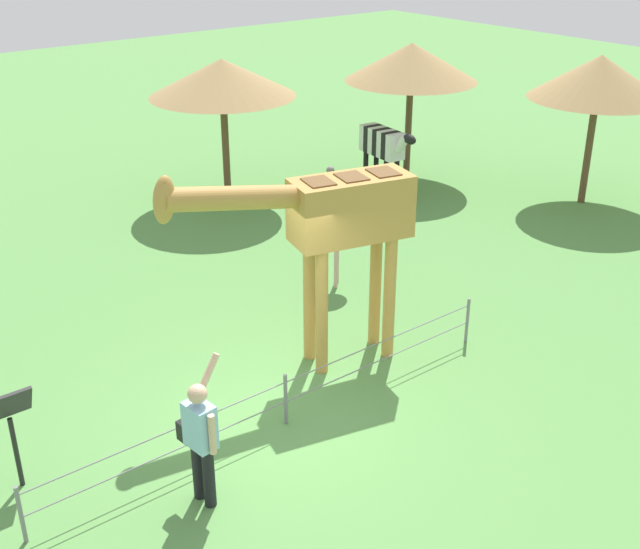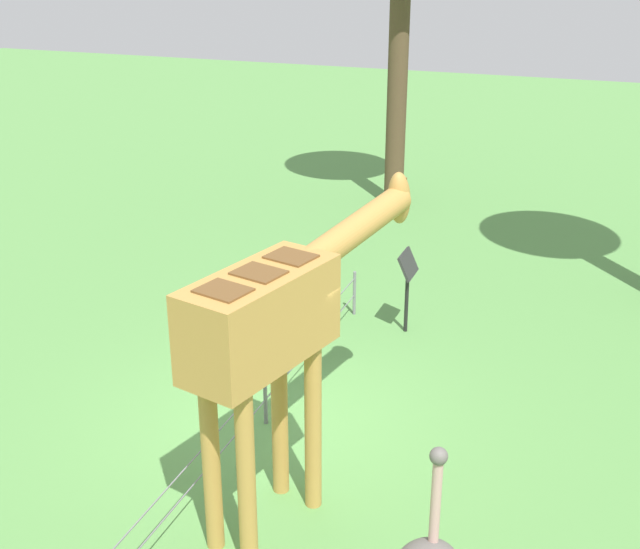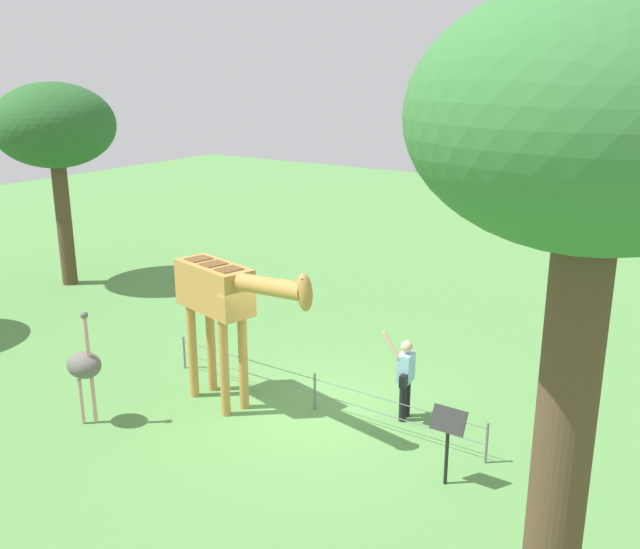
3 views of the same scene
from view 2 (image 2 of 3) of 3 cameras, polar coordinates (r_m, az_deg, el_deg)
name	(u,v)px [view 2 (image 2 of 3)]	position (r m, az deg, el deg)	size (l,w,h in m)	color
ground_plane	(274,425)	(10.58, -3.24, -10.39)	(60.00, 60.00, 0.00)	#568E47
giraffe	(279,322)	(8.03, -2.87, -3.30)	(3.66, 1.33, 3.25)	#BC8942
visitor	(271,302)	(11.72, -3.41, -1.95)	(0.57, 0.58, 1.76)	black
info_sign	(408,275)	(12.58, 6.13, -0.05)	(0.56, 0.21, 1.32)	black
wire_fence	(265,395)	(10.41, -3.83, -8.40)	(7.05, 0.05, 0.75)	slate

